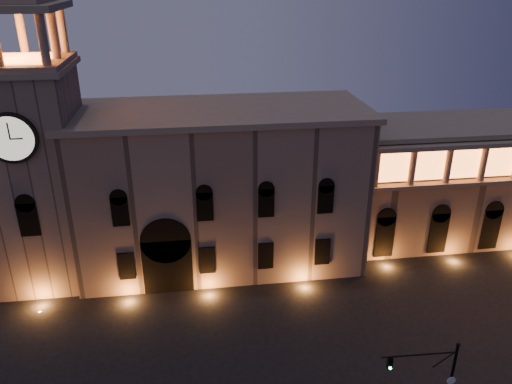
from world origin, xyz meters
The scene contains 3 objects.
government_building centered at (-2.08, 21.93, 8.77)m, with size 30.80×12.80×17.60m.
clock_tower centered at (-20.50, 20.98, 12.50)m, with size 9.80×9.80×32.40m.
colonnade_wing centered at (32.00, 23.92, 7.33)m, with size 40.60×11.50×14.50m.
Camera 1 is at (-5.13, -27.78, 30.19)m, focal length 35.00 mm.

